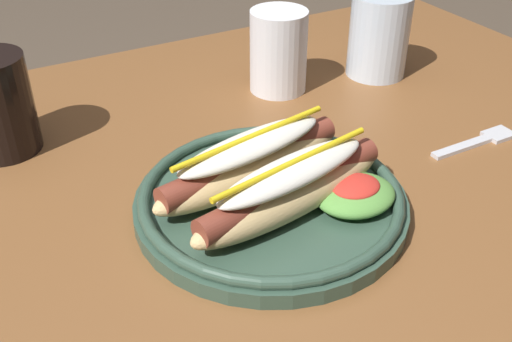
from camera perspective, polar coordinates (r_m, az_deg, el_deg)
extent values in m
cube|color=brown|center=(0.66, -2.72, -2.88)|extent=(1.21, 0.82, 0.04)
cylinder|color=brown|center=(1.33, 11.40, -2.12)|extent=(0.06, 0.06, 0.70)
cylinder|color=#334C3D|center=(0.61, 1.38, -3.10)|extent=(0.27, 0.27, 0.02)
torus|color=#334C3D|center=(0.60, 1.39, -2.18)|extent=(0.26, 0.26, 0.01)
ellipsoid|color=tan|center=(0.57, 3.38, -2.22)|extent=(0.24, 0.09, 0.04)
cylinder|color=brown|center=(0.57, 3.40, -1.58)|extent=(0.21, 0.07, 0.03)
ellipsoid|color=silver|center=(0.56, 3.47, -0.06)|extent=(0.18, 0.07, 0.02)
cylinder|color=yellow|center=(0.55, 3.50, 0.81)|extent=(0.18, 0.04, 0.01)
ellipsoid|color=tan|center=(0.61, -0.44, 0.30)|extent=(0.24, 0.09, 0.04)
cylinder|color=brown|center=(0.61, -0.44, 0.92)|extent=(0.21, 0.07, 0.03)
ellipsoid|color=silver|center=(0.60, -0.45, 2.39)|extent=(0.18, 0.07, 0.02)
cylinder|color=yellow|center=(0.59, -0.45, 3.22)|extent=(0.18, 0.04, 0.01)
ellipsoid|color=#5B9942|center=(0.59, 9.23, -2.21)|extent=(0.08, 0.07, 0.02)
ellipsoid|color=red|center=(0.59, 9.32, -1.42)|extent=(0.05, 0.04, 0.01)
cube|color=silver|center=(0.75, 18.69, 2.13)|extent=(0.09, 0.01, 0.00)
cube|color=silver|center=(0.79, 21.73, 3.19)|extent=(0.04, 0.03, 0.00)
cylinder|color=silver|center=(0.89, 11.41, 12.30)|extent=(0.08, 0.08, 0.11)
cylinder|color=white|center=(0.83, 2.10, 11.12)|extent=(0.08, 0.08, 0.11)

